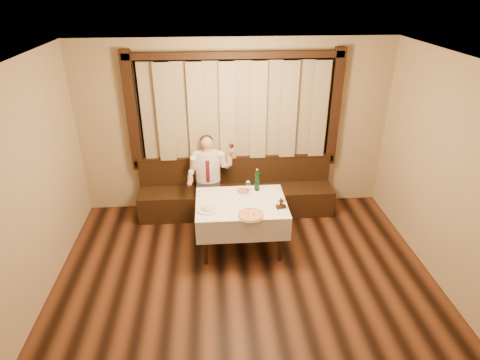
{
  "coord_description": "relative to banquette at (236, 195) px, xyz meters",
  "views": [
    {
      "loc": [
        -0.39,
        -3.17,
        3.57
      ],
      "look_at": [
        0.0,
        1.9,
        1.0
      ],
      "focal_mm": 30.0,
      "sensor_mm": 36.0,
      "label": 1
    }
  ],
  "objects": [
    {
      "name": "pasta_red",
      "position": [
        0.05,
        -0.74,
        0.48
      ],
      "size": [
        0.28,
        0.28,
        0.1
      ],
      "rotation": [
        0.0,
        0.0,
        -0.12
      ],
      "color": "white",
      "rests_on": "dining_table"
    },
    {
      "name": "cruet_caddy",
      "position": [
        0.53,
        -1.23,
        0.5
      ],
      "size": [
        0.14,
        0.08,
        0.14
      ],
      "rotation": [
        0.0,
        0.0,
        0.16
      ],
      "color": "black",
      "rests_on": "dining_table"
    },
    {
      "name": "room",
      "position": [
        -0.0,
        -1.75,
        1.19
      ],
      "size": [
        5.01,
        6.01,
        2.81
      ],
      "color": "black",
      "rests_on": "ground"
    },
    {
      "name": "dining_table",
      "position": [
        0.0,
        -1.02,
        0.34
      ],
      "size": [
        1.27,
        0.97,
        0.76
      ],
      "color": "black",
      "rests_on": "ground"
    },
    {
      "name": "pasta_cream",
      "position": [
        -0.47,
        -1.21,
        0.49
      ],
      "size": [
        0.28,
        0.28,
        0.1
      ],
      "rotation": [
        0.0,
        0.0,
        0.34
      ],
      "color": "white",
      "rests_on": "dining_table"
    },
    {
      "name": "seated_man",
      "position": [
        -0.46,
        -0.09,
        0.49
      ],
      "size": [
        0.74,
        0.56,
        1.37
      ],
      "color": "black",
      "rests_on": "ground"
    },
    {
      "name": "pizza",
      "position": [
        0.1,
        -1.4,
        0.46
      ],
      "size": [
        0.36,
        0.36,
        0.04
      ],
      "rotation": [
        0.0,
        0.0,
        0.1
      ],
      "color": "white",
      "rests_on": "dining_table"
    },
    {
      "name": "table_wine_glass",
      "position": [
        0.12,
        -0.74,
        0.58
      ],
      "size": [
        0.07,
        0.07,
        0.19
      ],
      "rotation": [
        0.0,
        0.0,
        0.19
      ],
      "color": "white",
      "rests_on": "dining_table"
    },
    {
      "name": "banquette",
      "position": [
        0.0,
        0.0,
        0.0
      ],
      "size": [
        3.2,
        0.61,
        0.94
      ],
      "color": "black",
      "rests_on": "ground"
    },
    {
      "name": "green_bottle",
      "position": [
        0.26,
        -0.69,
        0.59
      ],
      "size": [
        0.07,
        0.07,
        0.34
      ],
      "rotation": [
        0.0,
        0.0,
        0.11
      ],
      "color": "#104B22",
      "rests_on": "dining_table"
    }
  ]
}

